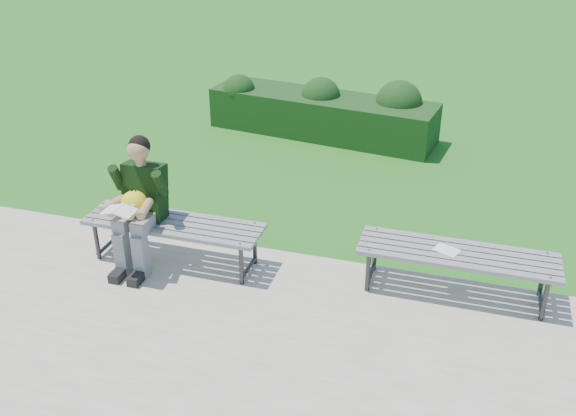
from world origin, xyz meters
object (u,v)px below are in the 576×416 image
object	(u,v)px
paper_sheet	(447,250)
bench_right	(457,257)
seated_boy	(139,200)
bench_left	(174,227)
hedge	(327,111)

from	to	relation	value
paper_sheet	bench_right	bearing A→B (deg)	-0.00
bench_right	paper_sheet	size ratio (longest dim) A/B	6.78
bench_right	seated_boy	bearing A→B (deg)	-173.83
bench_right	seated_boy	distance (m)	3.06
bench_left	bench_right	size ratio (longest dim) A/B	1.00
seated_boy	paper_sheet	bearing A→B (deg)	6.38
seated_boy	paper_sheet	size ratio (longest dim) A/B	4.96
seated_boy	paper_sheet	world-z (taller)	seated_boy
bench_left	seated_boy	world-z (taller)	seated_boy
hedge	bench_right	xyz separation A→B (m)	(2.13, -3.75, 0.04)
hedge	paper_sheet	bearing A→B (deg)	-61.56
bench_left	paper_sheet	xyz separation A→B (m)	(2.63, 0.23, 0.06)
bench_left	paper_sheet	bearing A→B (deg)	5.02
paper_sheet	seated_boy	bearing A→B (deg)	-173.62
hedge	bench_right	distance (m)	4.31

